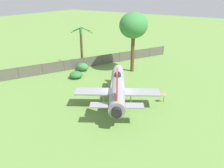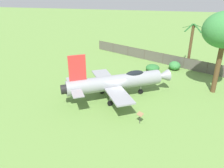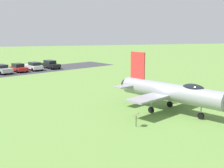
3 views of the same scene
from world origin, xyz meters
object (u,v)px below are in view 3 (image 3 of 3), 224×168
Objects in this scene: display_jet at (174,92)px; parked_car_black at (51,64)px; info_plaque at (136,116)px; parked_car_white at (34,66)px; parked_car_silver at (2,69)px; parked_car_red at (19,68)px.

parked_car_black is (-33.99, -10.14, -1.20)m from display_jet.
info_plaque is 0.26× the size of parked_car_white.
parked_car_silver is (-29.30, -18.56, -1.20)m from display_jet.
parked_car_black is 1.04× the size of parked_car_silver.
parked_car_black reaches higher than info_plaque.
display_jet is 2.67× the size of parked_car_red.
parked_car_silver is at bearing -179.55° from display_jet.
display_jet reaches higher than parked_car_black.
parked_car_black is at bearing 164.71° from display_jet.
parked_car_silver is (-32.37, -13.91, -0.06)m from info_plaque.
display_jet reaches higher than parked_car_silver.
parked_car_black is 9.64m from parked_car_silver.
info_plaque is at bearing -18.59° from parked_car_black.
display_jet is at bearing 0.39° from parked_car_red.
parked_car_black reaches higher than parked_car_white.
display_jet is at bearing -10.41° from parked_car_black.
parked_car_silver reaches higher than parked_car_red.
display_jet is 34.68m from parked_car_red.
display_jet is at bearing 0.46° from parked_car_silver.
info_plaque is 0.23× the size of parked_car_black.
parked_car_red is 3.08m from parked_car_silver.
parked_car_white is 1.00× the size of parked_car_red.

